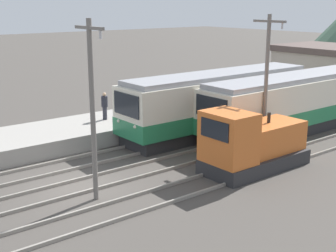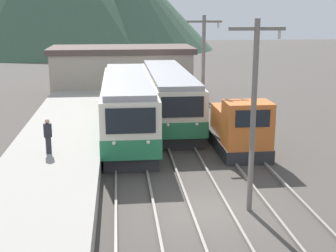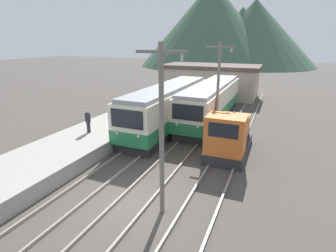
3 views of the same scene
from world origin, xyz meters
name	(u,v)px [view 3 (image 3 of 3)]	position (x,y,z in m)	size (l,w,h in m)	color
ground_plane	(129,202)	(0.00, 0.00, 0.00)	(200.00, 200.00, 0.00)	#47423D
platform_left	(30,169)	(-6.25, 0.00, 0.44)	(4.50, 54.00, 0.89)	gray
track_left	(84,189)	(-2.60, 0.00, 0.07)	(1.54, 60.00, 0.14)	gray
track_center	(133,202)	(0.20, 0.00, 0.07)	(1.54, 60.00, 0.14)	gray
track_right	(196,218)	(3.20, 0.00, 0.07)	(1.54, 60.00, 0.14)	gray
commuter_train_left	(169,108)	(-2.60, 10.97, 1.69)	(2.84, 13.52, 3.63)	#28282B
commuter_train_center	(211,103)	(0.20, 14.51, 1.62)	(2.84, 13.94, 3.48)	#28282B
shunting_locomotive	(229,136)	(3.20, 7.36, 1.21)	(2.40, 5.41, 3.00)	#28282B
catenary_mast_near	(162,128)	(1.71, -0.07, 3.87)	(2.00, 0.20, 7.09)	slate
catenary_mast_mid	(218,88)	(1.71, 9.98, 3.87)	(2.00, 0.20, 7.09)	slate
person_on_platform	(88,120)	(-6.40, 5.21, 1.78)	(0.38, 0.38, 1.64)	#282833
station_building	(211,80)	(-2.73, 26.00, 2.12)	(12.60, 6.30, 4.19)	#AD9E8E
mountain_backdrop	(229,29)	(-9.64, 74.50, 10.56)	(51.49, 42.27, 23.89)	#47664C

